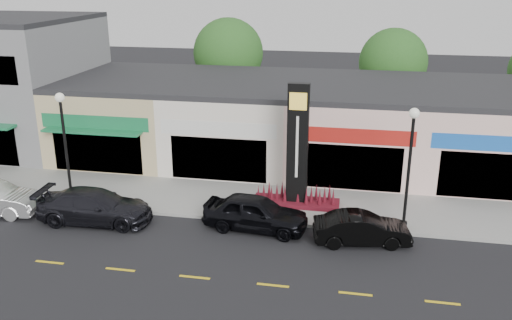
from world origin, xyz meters
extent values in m
plane|color=black|center=(0.00, 0.00, 0.00)|extent=(120.00, 120.00, 0.00)
cube|color=gray|center=(0.00, 4.35, 0.07)|extent=(52.00, 4.30, 0.15)
cube|color=gray|center=(0.00, 2.10, 0.07)|extent=(52.00, 0.20, 0.15)
cube|color=black|center=(-13.50, 6.55, 5.80)|extent=(1.40, 0.10, 1.60)
cube|color=tan|center=(-8.50, 11.50, 2.25)|extent=(7.00, 10.00, 4.50)
cube|color=#262628|center=(-8.50, 11.50, 4.65)|extent=(7.00, 10.00, 0.30)
cube|color=black|center=(-8.50, 6.55, 1.40)|extent=(5.25, 0.10, 2.40)
cube|color=#197142|center=(-8.50, 6.55, 3.10)|extent=(6.30, 0.12, 0.80)
cube|color=#197142|center=(-8.50, 6.10, 2.70)|extent=(5.60, 0.90, 0.12)
cube|color=white|center=(-1.50, 11.50, 2.25)|extent=(7.00, 10.00, 4.50)
cube|color=#262628|center=(-1.50, 11.50, 4.65)|extent=(7.00, 10.00, 0.30)
cube|color=black|center=(-1.50, 6.55, 1.40)|extent=(5.25, 0.10, 2.40)
cube|color=silver|center=(-1.50, 6.55, 3.10)|extent=(6.30, 0.12, 0.80)
cube|color=beige|center=(5.50, 11.50, 2.25)|extent=(7.00, 10.00, 4.50)
cube|color=#262628|center=(5.50, 11.50, 4.65)|extent=(7.00, 10.00, 0.30)
cube|color=black|center=(5.50, 6.55, 1.40)|extent=(5.25, 0.10, 2.40)
cube|color=red|center=(5.50, 6.55, 3.10)|extent=(6.30, 0.12, 0.80)
cube|color=beige|center=(12.50, 11.50, 2.25)|extent=(7.00, 10.00, 4.50)
cube|color=#262628|center=(12.50, 11.50, 4.65)|extent=(7.00, 10.00, 0.30)
cube|color=black|center=(12.50, 6.55, 1.40)|extent=(5.25, 0.10, 2.40)
cube|color=blue|center=(12.50, 6.55, 3.10)|extent=(6.30, 0.12, 0.80)
cylinder|color=#382619|center=(-4.00, 19.50, 1.57)|extent=(0.36, 0.36, 3.15)
sphere|color=#194A17|center=(-4.00, 19.50, 5.23)|extent=(5.20, 5.20, 5.20)
cylinder|color=#382619|center=(8.00, 19.50, 1.49)|extent=(0.36, 0.36, 2.97)
sphere|color=#194A17|center=(8.00, 19.50, 4.89)|extent=(4.80, 4.80, 4.80)
cylinder|color=black|center=(-8.00, 2.50, 0.30)|extent=(0.32, 0.32, 0.30)
cylinder|color=black|center=(-8.00, 2.50, 2.80)|extent=(0.14, 0.14, 5.00)
sphere|color=silver|center=(-8.00, 2.50, 5.40)|extent=(0.44, 0.44, 0.44)
cylinder|color=black|center=(8.00, 2.50, 0.30)|extent=(0.32, 0.32, 0.30)
cylinder|color=black|center=(8.00, 2.50, 2.80)|extent=(0.14, 0.14, 5.00)
sphere|color=silver|center=(8.00, 2.50, 5.40)|extent=(0.44, 0.44, 0.44)
cube|color=#510D17|center=(3.00, 4.20, 0.25)|extent=(4.20, 1.30, 0.20)
cube|color=black|center=(3.00, 4.20, 3.15)|extent=(1.00, 0.40, 6.00)
cube|color=yellow|center=(3.00, 3.98, 5.35)|extent=(0.80, 0.05, 0.80)
cube|color=silver|center=(3.00, 3.98, 3.15)|extent=(0.12, 0.04, 3.00)
imported|color=black|center=(-5.89, 0.83, 0.77)|extent=(2.39, 5.37, 1.53)
imported|color=black|center=(1.50, 1.46, 0.80)|extent=(2.35, 4.84, 1.59)
imported|color=black|center=(6.17, 0.97, 0.67)|extent=(2.06, 4.24, 1.34)
camera|label=1|loc=(5.61, -20.14, 10.90)|focal=38.00mm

